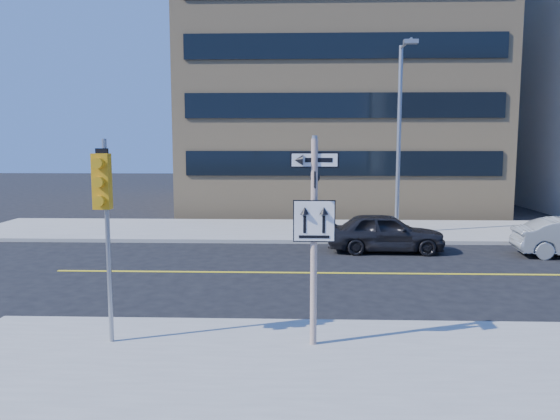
{
  "coord_description": "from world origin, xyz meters",
  "views": [
    {
      "loc": [
        -0.29,
        -12.82,
        4.07
      ],
      "look_at": [
        -0.88,
        4.0,
        2.0
      ],
      "focal_mm": 35.0,
      "sensor_mm": 36.0,
      "label": 1
    }
  ],
  "objects_px": {
    "parked_car_a": "(386,232)",
    "streetlight_a": "(400,127)",
    "sign_pole": "(314,229)",
    "traffic_signal": "(103,198)"
  },
  "relations": [
    {
      "from": "sign_pole",
      "to": "traffic_signal",
      "type": "height_order",
      "value": "sign_pole"
    },
    {
      "from": "streetlight_a",
      "to": "sign_pole",
      "type": "bearing_deg",
      "value": -106.77
    },
    {
      "from": "streetlight_a",
      "to": "traffic_signal",
      "type": "bearing_deg",
      "value": -120.8
    },
    {
      "from": "parked_car_a",
      "to": "traffic_signal",
      "type": "bearing_deg",
      "value": 146.19
    },
    {
      "from": "sign_pole",
      "to": "streetlight_a",
      "type": "relative_size",
      "value": 0.51
    },
    {
      "from": "sign_pole",
      "to": "streetlight_a",
      "type": "height_order",
      "value": "streetlight_a"
    },
    {
      "from": "parked_car_a",
      "to": "sign_pole",
      "type": "bearing_deg",
      "value": 164.16
    },
    {
      "from": "traffic_signal",
      "to": "parked_car_a",
      "type": "bearing_deg",
      "value": 55.52
    },
    {
      "from": "parked_car_a",
      "to": "streetlight_a",
      "type": "relative_size",
      "value": 0.54
    },
    {
      "from": "sign_pole",
      "to": "parked_car_a",
      "type": "height_order",
      "value": "sign_pole"
    }
  ]
}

